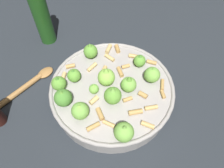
% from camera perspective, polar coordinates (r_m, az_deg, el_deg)
% --- Properties ---
extents(ground_plane, '(2.40, 2.40, 0.00)m').
position_cam_1_polar(ground_plane, '(0.59, 0.00, -3.90)').
color(ground_plane, '#23282D').
extents(cooking_pan, '(0.33, 0.33, 0.11)m').
position_cam_1_polar(cooking_pan, '(0.55, -0.24, -1.89)').
color(cooking_pan, '#9E9993').
rests_on(cooking_pan, ground).
extents(olive_oil_bottle, '(0.05, 0.05, 0.23)m').
position_cam_1_polar(olive_oil_bottle, '(0.73, -19.23, 17.60)').
color(olive_oil_bottle, '#1E4C19').
rests_on(olive_oil_bottle, ground).
extents(wooden_spoon, '(0.24, 0.14, 0.02)m').
position_cam_1_polar(wooden_spoon, '(0.65, -24.17, -1.48)').
color(wooden_spoon, '#9E703D').
rests_on(wooden_spoon, ground).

